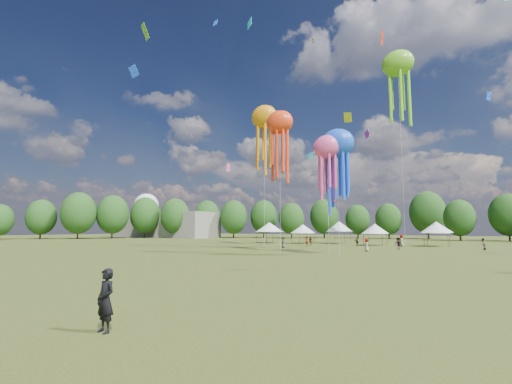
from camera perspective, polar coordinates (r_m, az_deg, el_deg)
The scene contains 10 objects.
ground at distance 20.72m, azimuth -30.03°, elevation -13.38°, with size 300.00×300.00×0.00m, color #384416.
observer_main at distance 11.41m, azimuth -23.32°, elevation -15.89°, with size 0.66×0.43×1.80m, color black.
spectator_near at distance 54.08m, azimuth 4.48°, elevation -8.22°, with size 0.77×0.60×1.59m, color gray.
spectators_far at distance 57.46m, azimuth 19.75°, elevation -7.72°, with size 26.18×16.14×1.90m.
festival_tents at distance 67.89m, azimuth 13.04°, elevation -5.65°, with size 35.27×11.10×4.37m.
show_kites at distance 51.84m, azimuth 10.93°, elevation 11.43°, with size 25.41×20.74×29.80m.
small_kites at distance 60.27m, azimuth 10.88°, elevation 21.29°, with size 71.58×59.54×44.53m.
treeline at distance 75.37m, azimuth 16.03°, elevation -2.98°, with size 201.57×95.24×13.43m.
hangar at distance 121.54m, azimuth -14.91°, elevation -5.25°, with size 40.00×12.00×8.00m, color gray.
radome at distance 137.76m, azimuth -17.46°, elevation -2.74°, with size 9.00×9.00×16.00m.
Camera 1 is at (18.20, -9.46, 2.97)m, focal length 24.56 mm.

